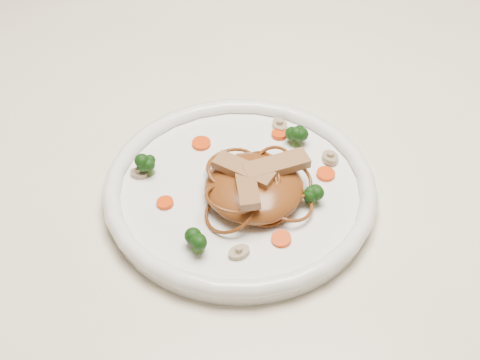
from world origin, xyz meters
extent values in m
cube|color=white|center=(0.00, 0.00, 0.73)|extent=(1.20, 0.80, 0.04)
cylinder|color=white|center=(-0.08, -0.10, 0.76)|extent=(0.39, 0.39, 0.02)
ellipsoid|color=brown|center=(-0.07, -0.11, 0.78)|extent=(0.14, 0.14, 0.04)
cube|color=#A57A4D|center=(-0.04, -0.10, 0.80)|extent=(0.08, 0.04, 0.01)
cube|color=#A57A4D|center=(-0.08, -0.11, 0.80)|extent=(0.07, 0.06, 0.01)
cube|color=#A57A4D|center=(-0.08, -0.13, 0.80)|extent=(0.02, 0.07, 0.01)
cylinder|color=#E93608|center=(-0.02, -0.01, 0.77)|extent=(0.02, 0.02, 0.00)
cylinder|color=#E93608|center=(-0.17, -0.11, 0.77)|extent=(0.02, 0.02, 0.00)
cylinder|color=#E93608|center=(0.02, -0.09, 0.77)|extent=(0.02, 0.02, 0.00)
cylinder|color=#E93608|center=(-0.12, -0.02, 0.77)|extent=(0.02, 0.02, 0.00)
cylinder|color=#E93608|center=(-0.05, -0.18, 0.77)|extent=(0.02, 0.02, 0.00)
cylinder|color=tan|center=(-0.09, -0.19, 0.77)|extent=(0.03, 0.03, 0.01)
cylinder|color=tan|center=(0.03, -0.06, 0.77)|extent=(0.03, 0.03, 0.01)
cylinder|color=tan|center=(-0.20, -0.07, 0.77)|extent=(0.03, 0.03, 0.01)
cylinder|color=tan|center=(-0.02, 0.00, 0.77)|extent=(0.03, 0.03, 0.01)
camera|label=1|loc=(-0.14, -0.66, 1.33)|focal=52.57mm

